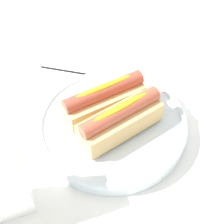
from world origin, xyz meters
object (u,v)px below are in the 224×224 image
Objects in this scene: serving_bowl at (112,125)px; hotdog_back at (120,119)px; hotdog_front at (104,99)px; chopstick_near at (88,74)px.

hotdog_back is (-0.01, 0.03, 0.04)m from serving_bowl.
hotdog_front is at bearing -70.89° from hotdog_back.
chopstick_near is (0.02, -0.16, -0.02)m from serving_bowl.
hotdog_front is 0.15m from chopstick_near.
hotdog_front reaches higher than chopstick_near.
hotdog_back is 0.72× the size of chopstick_near.
hotdog_front is 0.72× the size of chopstick_near.
chopstick_near is at bearing -83.01° from serving_bowl.
serving_bowl is at bearing -70.89° from hotdog_back.
serving_bowl is 1.25× the size of chopstick_near.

